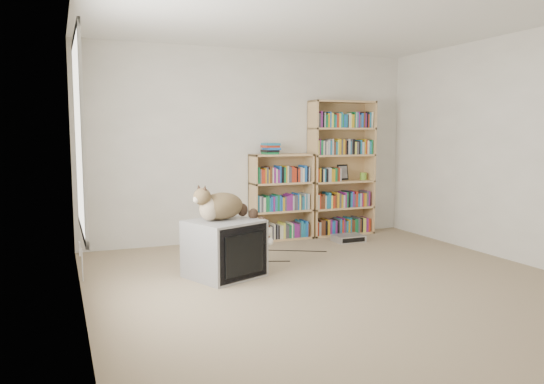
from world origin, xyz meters
name	(u,v)px	position (x,y,z in m)	size (l,w,h in m)	color
floor	(347,290)	(0.00, 0.00, 0.00)	(4.50, 5.00, 0.01)	tan
wall_back	(253,146)	(0.00, 2.50, 1.25)	(4.50, 0.02, 2.50)	white
wall_left	(80,156)	(-2.25, 0.00, 1.25)	(0.02, 5.00, 2.50)	white
wall_right	(537,149)	(2.25, 0.00, 1.25)	(0.02, 5.00, 2.50)	white
ceiling	(352,6)	(0.00, 0.00, 2.50)	(4.50, 5.00, 0.02)	white
window	(79,136)	(-2.24, 0.20, 1.40)	(0.02, 1.22, 1.52)	white
crt_tv	(224,249)	(-0.91, 0.85, 0.28)	(0.83, 0.79, 0.56)	#979799
cat	(228,210)	(-0.85, 0.89, 0.66)	(0.82, 0.51, 0.59)	#3B2B18
bookcase_tall	(341,172)	(1.25, 2.36, 0.88)	(0.93, 0.30, 1.85)	tan
bookcase_short	(281,200)	(0.34, 2.36, 0.52)	(0.83, 0.30, 1.14)	tan
book_stack	(270,149)	(0.17, 2.31, 1.21)	(0.21, 0.27, 0.15)	#B22E17
green_mug	(363,176)	(1.60, 2.34, 0.81)	(0.09, 0.09, 0.10)	#71A72F
framed_print	(343,172)	(1.33, 2.44, 0.86)	(0.16, 0.01, 0.22)	black
dvd_player	(348,238)	(1.10, 1.86, 0.04)	(0.39, 0.28, 0.09)	#BAB9BF
wall_outlet	(80,249)	(-2.24, 1.19, 0.32)	(0.01, 0.08, 0.13)	silver
floor_cables	(270,257)	(-0.19, 1.40, 0.00)	(1.20, 0.70, 0.01)	black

